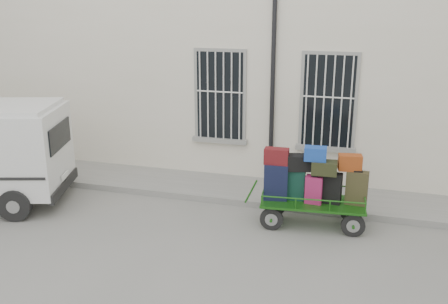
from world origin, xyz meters
TOP-DOWN VIEW (x-y plane):
  - ground at (0.00, 0.00)m, footprint 80.00×80.00m
  - building at (0.00, 5.50)m, footprint 24.00×5.15m
  - sidewalk at (0.00, 2.20)m, footprint 24.00×1.70m
  - luggage_cart at (2.23, 0.77)m, footprint 2.54×1.15m

SIDE VIEW (x-z plane):
  - ground at x=0.00m, z-range 0.00..0.00m
  - sidewalk at x=0.00m, z-range 0.00..0.15m
  - luggage_cart at x=2.23m, z-range 0.05..1.79m
  - building at x=0.00m, z-range 0.00..6.00m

